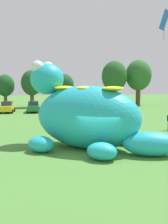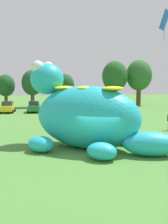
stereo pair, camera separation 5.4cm
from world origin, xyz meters
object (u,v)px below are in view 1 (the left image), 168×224
object	(u,v)px
giant_inflatable_creature	(87,116)
car_yellow	(7,107)
car_green	(34,107)
tethered_flying_kite	(164,22)
spectator_far_side	(45,110)
car_silver	(60,106)
spectator_mid_field	(59,121)

from	to	relation	value
giant_inflatable_creature	car_yellow	distance (m)	24.96
car_green	tethered_flying_kite	bearing A→B (deg)	-64.05
car_yellow	spectator_far_side	size ratio (longest dim) A/B	2.45
tethered_flying_kite	spectator_far_side	bearing A→B (deg)	119.50
car_green	spectator_far_side	bearing A→B (deg)	-75.12
car_silver	spectator_far_side	world-z (taller)	car_silver
spectator_mid_field	car_green	bearing A→B (deg)	98.78
giant_inflatable_creature	spectator_far_side	bearing A→B (deg)	97.41
car_silver	spectator_far_side	size ratio (longest dim) A/B	2.55
car_yellow	car_silver	size ratio (longest dim) A/B	0.96
car_silver	spectator_mid_field	xyz separation A→B (m)	(-1.68, -16.55, -0.01)
car_green	giant_inflatable_creature	bearing A→B (deg)	-80.75
spectator_mid_field	spectator_far_side	size ratio (longest dim) A/B	1.00
spectator_mid_field	car_yellow	bearing A→B (deg)	111.43
car_yellow	car_green	xyz separation A→B (m)	(3.92, -0.20, 0.00)
car_silver	car_green	bearing A→B (deg)	-174.45
spectator_mid_field	spectator_far_side	bearing A→B (deg)	95.39
car_green	car_silver	bearing A→B (deg)	5.55
car_silver	spectator_far_side	distance (m)	6.62
car_yellow	spectator_far_side	xyz separation A→B (m)	(5.42, -5.85, -0.01)
spectator_mid_field	tethered_flying_kite	size ratio (longest dim) A/B	0.17
car_yellow	spectator_mid_field	bearing A→B (deg)	-68.57
tethered_flying_kite	car_green	bearing A→B (deg)	115.95
car_green	tethered_flying_kite	xyz separation A→B (m)	(10.43, -21.44, 8.44)
car_yellow	giant_inflatable_creature	bearing A→B (deg)	-71.89
spectator_mid_field	spectator_far_side	distance (m)	10.54
car_green	tethered_flying_kite	size ratio (longest dim) A/B	0.41
car_silver	spectator_far_side	bearing A→B (deg)	-113.78
spectator_mid_field	tethered_flying_kite	bearing A→B (deg)	-33.72
car_yellow	car_silver	bearing A→B (deg)	1.47
car_silver	spectator_mid_field	distance (m)	16.63
giant_inflatable_creature	car_green	xyz separation A→B (m)	(-3.82, 23.49, -1.40)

